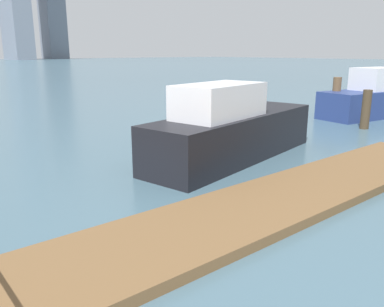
% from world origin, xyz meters
% --- Properties ---
extents(floating_dock, '(12.39, 2.00, 0.18)m').
position_xyz_m(floating_dock, '(2.69, 7.27, 0.09)').
color(floating_dock, brown).
rests_on(floating_dock, ground_plane).
extents(dock_piling_0, '(0.30, 0.30, 1.79)m').
position_xyz_m(dock_piling_0, '(5.87, 13.26, 0.90)').
color(dock_piling_0, '#473826').
rests_on(dock_piling_0, ground_plane).
extents(dock_piling_2, '(0.33, 0.33, 1.50)m').
position_xyz_m(dock_piling_2, '(11.44, 10.13, 0.75)').
color(dock_piling_2, '#473826').
rests_on(dock_piling_2, ground_plane).
extents(dock_piling_4, '(0.36, 0.36, 1.81)m').
position_xyz_m(dock_piling_4, '(12.89, 12.29, 0.91)').
color(dock_piling_4, brown).
rests_on(dock_piling_4, ground_plane).
extents(moored_boat_1, '(6.36, 2.92, 2.11)m').
position_xyz_m(moored_boat_1, '(4.33, 10.29, 0.82)').
color(moored_boat_1, black).
rests_on(moored_boat_1, ground_plane).
extents(moored_boat_3, '(5.47, 2.48, 2.21)m').
position_xyz_m(moored_boat_3, '(14.54, 11.47, 0.85)').
color(moored_boat_3, navy).
rests_on(moored_boat_3, ground_plane).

